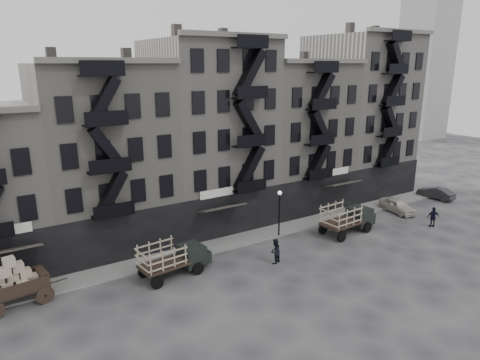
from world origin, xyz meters
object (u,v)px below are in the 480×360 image
stake_truck_west (173,256)px  policeman (433,217)px  pedestrian_mid (275,251)px  wagon (12,277)px  car_far (436,193)px  stake_truck_east (348,216)px  car_east (397,206)px

stake_truck_west → policeman: bearing=-15.9°
stake_truck_west → pedestrian_mid: 7.83m
wagon → car_far: 43.14m
policeman → stake_truck_west: bearing=20.6°
wagon → stake_truck_east: 27.06m
car_far → pedestrian_mid: size_ratio=2.04×
wagon → stake_truck_west: 10.38m
wagon → stake_truck_west: size_ratio=0.78×
car_far → policeman: bearing=26.1°
wagon → car_east: wagon is taller
pedestrian_mid → car_east: bearing=166.8°
wagon → stake_truck_west: (10.23, -1.70, -0.42)m
policeman → car_far: bearing=-117.3°
stake_truck_west → policeman: size_ratio=2.83×
stake_truck_west → pedestrian_mid: (7.45, -2.35, -0.53)m
stake_truck_west → car_east: size_ratio=1.31×
stake_truck_east → pedestrian_mid: bearing=-175.8°
wagon → car_east: size_ratio=1.02×
car_far → pedestrian_mid: pedestrian_mid is taller
wagon → stake_truck_east: (26.93, -2.60, -0.31)m
stake_truck_west → car_east: (25.25, 0.35, -0.81)m
wagon → pedestrian_mid: wagon is taller
stake_truck_east → policeman: (7.97, -3.25, -0.66)m
stake_truck_west → stake_truck_east: 16.72m
stake_truck_east → car_far: (16.19, 1.99, -0.97)m
pedestrian_mid → policeman: bearing=152.2°
wagon → car_east: bearing=-10.0°
car_far → pedestrian_mid: bearing=1.3°
car_far → policeman: policeman is taller
wagon → car_far: wagon is taller
pedestrian_mid → policeman: 17.32m
stake_truck_east → pedestrian_mid: (-9.25, -1.44, -0.64)m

